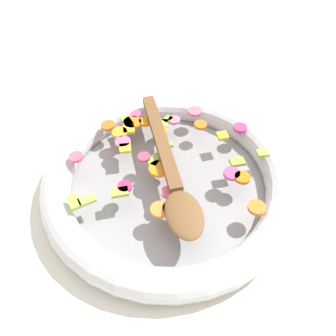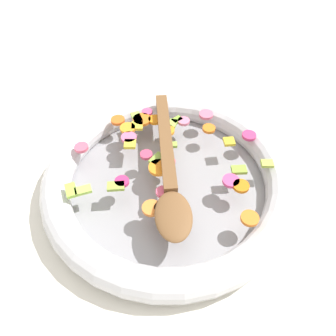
# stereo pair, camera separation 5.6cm
# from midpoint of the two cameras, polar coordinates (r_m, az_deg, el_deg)

# --- Properties ---
(ground_plane) EXTENTS (4.00, 4.00, 0.00)m
(ground_plane) POSITION_cam_midpoint_polar(r_m,az_deg,el_deg) (0.60, -2.68, -3.35)
(ground_plane) COLOR silver
(skillet) EXTENTS (0.44, 0.44, 0.05)m
(skillet) POSITION_cam_midpoint_polar(r_m,az_deg,el_deg) (0.58, -2.75, -2.00)
(skillet) COLOR gray
(skillet) RESTS_ON ground_plane
(chopped_vegetables) EXTENTS (0.35, 0.28, 0.01)m
(chopped_vegetables) POSITION_cam_midpoint_polar(r_m,az_deg,el_deg) (0.58, -3.96, 2.95)
(chopped_vegetables) COLOR orange
(chopped_vegetables) RESTS_ON skillet
(wooden_spoon) EXTENTS (0.16, 0.32, 0.01)m
(wooden_spoon) POSITION_cam_midpoint_polar(r_m,az_deg,el_deg) (0.53, -2.49, -0.82)
(wooden_spoon) COLOR brown
(wooden_spoon) RESTS_ON chopped_vegetables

